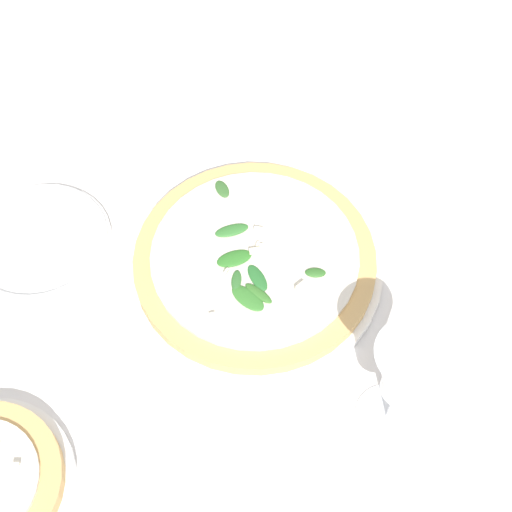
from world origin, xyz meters
name	(u,v)px	position (x,y,z in m)	size (l,w,h in m)	color
ground_plane	(256,274)	(0.00, 0.00, 0.00)	(6.00, 6.00, 0.00)	silver
pizza_arugula_main	(256,262)	(0.00, -0.01, 0.02)	(0.32, 0.32, 0.05)	white
wine_glass	(407,376)	(-0.10, 0.22, 0.11)	(0.08, 0.08, 0.17)	white
side_plate_white	(39,241)	(0.26, -0.11, 0.01)	(0.19, 0.19, 0.02)	white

